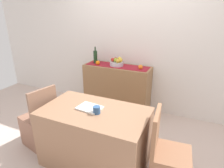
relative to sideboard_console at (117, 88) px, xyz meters
The scene contains 19 objects.
ground_plane 1.05m from the sideboard_console, 76.65° to the right, with size 6.40×6.40×0.02m, color beige.
room_wall_rear 0.97m from the sideboard_console, 49.98° to the left, with size 6.40×0.06×2.70m, color silver.
sideboard_console is the anchor object (origin of this frame).
table_runner 0.45m from the sideboard_console, ahead, with size 1.15×0.32×0.01m, color maroon.
fruit_bowl 0.48m from the sideboard_console, behind, with size 0.25×0.25×0.07m, color silver.
apple_right 0.56m from the sideboard_console, 137.21° to the right, with size 0.07×0.07×0.07m, color #8EA932.
apple_upper 0.56m from the sideboard_console, 135.56° to the left, with size 0.07×0.07×0.07m, color #AC311F.
apple_front 0.56m from the sideboard_console, ahead, with size 0.07×0.07×0.07m, color gold.
apple_center 0.56m from the sideboard_console, 60.14° to the right, with size 0.07×0.07×0.07m, color gold.
apple_rear 0.56m from the sideboard_console, behind, with size 0.07×0.07×0.07m, color red.
apple_left 0.56m from the sideboard_console, 72.80° to the left, with size 0.08×0.08×0.08m, color gold.
wine_bottle 0.72m from the sideboard_console, behind, with size 0.07×0.07×0.31m.
orange_loose_far 0.60m from the sideboard_console, 168.19° to the right, with size 0.08×0.08×0.08m, color orange.
orange_loose_end 0.66m from the sideboard_console, ahead, with size 0.08×0.08×0.08m, color orange.
dining_table 1.42m from the sideboard_console, 78.16° to the right, with size 1.26×0.73×0.74m, color #966C4F.
open_book 1.42m from the sideboard_console, 81.07° to the right, with size 0.28×0.21×0.02m, color white.
coffee_cup 1.51m from the sideboard_console, 76.27° to the right, with size 0.08×0.08×0.09m, color #2F5587.
chair_near_window 1.53m from the sideboard_console, 113.40° to the right, with size 0.48×0.48×0.90m.
chair_by_corner 1.83m from the sideboard_console, 49.57° to the right, with size 0.43×0.43×0.90m.
Camera 1 is at (1.07, -2.18, 1.84)m, focal length 30.73 mm.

